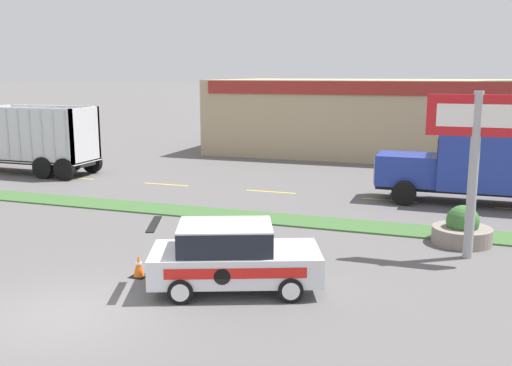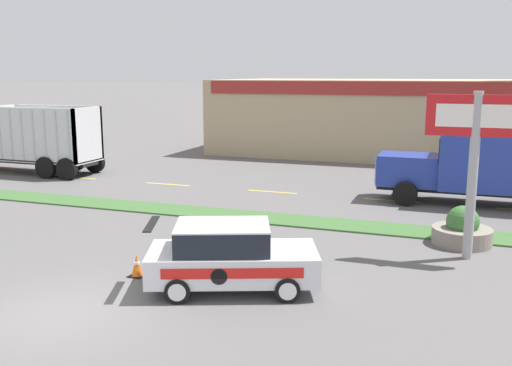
# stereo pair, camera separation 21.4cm
# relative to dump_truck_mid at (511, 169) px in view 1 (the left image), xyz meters

# --- Properties ---
(ground_plane) EXTENTS (600.00, 600.00, 0.00)m
(ground_plane) POSITION_rel_dump_truck_mid_xyz_m (-10.39, -14.90, -1.57)
(ground_plane) COLOR #5B5959
(grass_verge) EXTENTS (120.00, 1.63, 0.06)m
(grass_verge) POSITION_rel_dump_truck_mid_xyz_m (-10.39, -5.20, -1.54)
(grass_verge) COLOR #3D6633
(grass_verge) RESTS_ON ground_plane
(centre_line_2) EXTENTS (2.40, 0.14, 0.01)m
(centre_line_2) POSITION_rel_dump_truck_mid_xyz_m (-20.92, -0.39, -1.57)
(centre_line_2) COLOR yellow
(centre_line_2) RESTS_ON ground_plane
(centre_line_3) EXTENTS (2.40, 0.14, 0.01)m
(centre_line_3) POSITION_rel_dump_truck_mid_xyz_m (-15.52, -0.39, -1.57)
(centre_line_3) COLOR yellow
(centre_line_3) RESTS_ON ground_plane
(centre_line_4) EXTENTS (2.40, 0.14, 0.01)m
(centre_line_4) POSITION_rel_dump_truck_mid_xyz_m (-10.12, -0.39, -1.57)
(centre_line_4) COLOR yellow
(centre_line_4) RESTS_ON ground_plane
(centre_line_5) EXTENTS (2.40, 0.14, 0.01)m
(centre_line_5) POSITION_rel_dump_truck_mid_xyz_m (-4.72, -0.39, -1.57)
(centre_line_5) COLOR yellow
(centre_line_5) RESTS_ON ground_plane
(dump_truck_mid) EXTENTS (12.87, 2.69, 3.28)m
(dump_truck_mid) POSITION_rel_dump_truck_mid_xyz_m (0.00, 0.00, 0.00)
(dump_truck_mid) COLOR black
(dump_truck_mid) RESTS_ON ground_plane
(rally_car) EXTENTS (4.61, 3.29, 1.72)m
(rally_car) POSITION_rel_dump_truck_mid_xyz_m (-7.37, -12.19, -0.71)
(rally_car) COLOR silver
(rally_car) RESTS_ON ground_plane
(store_sign_post) EXTENTS (2.77, 0.28, 4.89)m
(store_sign_post) POSITION_rel_dump_truck_mid_xyz_m (-1.70, -7.59, 1.91)
(store_sign_post) COLOR #9E9EA3
(store_sign_post) RESTS_ON ground_plane
(stone_planter) EXTENTS (1.87, 1.87, 1.25)m
(stone_planter) POSITION_rel_dump_truck_mid_xyz_m (-1.86, -6.13, -1.13)
(stone_planter) COLOR gray
(stone_planter) RESTS_ON ground_plane
(traffic_cone) EXTENTS (0.39, 0.39, 0.60)m
(traffic_cone) POSITION_rel_dump_truck_mid_xyz_m (-10.07, -12.21, -1.28)
(traffic_cone) COLOR black
(traffic_cone) RESTS_ON ground_plane
(store_building_backdrop) EXTENTS (25.27, 12.10, 4.96)m
(store_building_backdrop) POSITION_rel_dump_truck_mid_xyz_m (-5.47, 15.38, 0.91)
(store_building_backdrop) COLOR tan
(store_building_backdrop) RESTS_ON ground_plane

